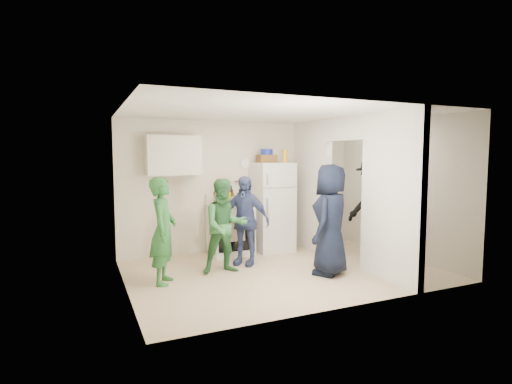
# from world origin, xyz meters

# --- Properties ---
(floor) EXTENTS (4.80, 4.80, 0.00)m
(floor) POSITION_xyz_m (0.00, 0.00, 0.00)
(floor) COLOR #CCB090
(floor) RESTS_ON ground
(wall_back) EXTENTS (4.80, 0.00, 4.80)m
(wall_back) POSITION_xyz_m (0.00, 1.70, 1.25)
(wall_back) COLOR silver
(wall_back) RESTS_ON floor
(wall_front) EXTENTS (4.80, 0.00, 4.80)m
(wall_front) POSITION_xyz_m (0.00, -1.70, 1.25)
(wall_front) COLOR silver
(wall_front) RESTS_ON floor
(wall_left) EXTENTS (0.00, 3.40, 3.40)m
(wall_left) POSITION_xyz_m (-2.40, 0.00, 1.25)
(wall_left) COLOR silver
(wall_left) RESTS_ON floor
(wall_right) EXTENTS (0.00, 3.40, 3.40)m
(wall_right) POSITION_xyz_m (2.40, 0.00, 1.25)
(wall_right) COLOR silver
(wall_right) RESTS_ON floor
(ceiling) EXTENTS (4.80, 4.80, 0.00)m
(ceiling) POSITION_xyz_m (0.00, 0.00, 2.50)
(ceiling) COLOR white
(ceiling) RESTS_ON wall_back
(partition_pier_back) EXTENTS (0.12, 1.20, 2.50)m
(partition_pier_back) POSITION_xyz_m (1.20, 1.10, 1.25)
(partition_pier_back) COLOR silver
(partition_pier_back) RESTS_ON floor
(partition_pier_front) EXTENTS (0.12, 1.20, 2.50)m
(partition_pier_front) POSITION_xyz_m (1.20, -1.10, 1.25)
(partition_pier_front) COLOR silver
(partition_pier_front) RESTS_ON floor
(partition_header) EXTENTS (0.12, 1.00, 0.40)m
(partition_header) POSITION_xyz_m (1.20, 0.00, 2.30)
(partition_header) COLOR silver
(partition_header) RESTS_ON partition_pier_back
(stove) EXTENTS (0.80, 0.66, 0.95)m
(stove) POSITION_xyz_m (-0.38, 1.37, 0.47)
(stove) COLOR white
(stove) RESTS_ON floor
(upper_cabinet) EXTENTS (0.95, 0.34, 0.70)m
(upper_cabinet) POSITION_xyz_m (-1.40, 1.52, 1.85)
(upper_cabinet) COLOR silver
(upper_cabinet) RESTS_ON wall_back
(fridge) EXTENTS (0.71, 0.69, 1.71)m
(fridge) POSITION_xyz_m (0.47, 1.34, 0.86)
(fridge) COLOR silver
(fridge) RESTS_ON floor
(wicker_basket) EXTENTS (0.35, 0.25, 0.15)m
(wicker_basket) POSITION_xyz_m (0.37, 1.39, 1.79)
(wicker_basket) COLOR brown
(wicker_basket) RESTS_ON fridge
(blue_bowl) EXTENTS (0.24, 0.24, 0.11)m
(blue_bowl) POSITION_xyz_m (0.37, 1.39, 1.92)
(blue_bowl) COLOR navy
(blue_bowl) RESTS_ON wicker_basket
(yellow_cup_stack_top) EXTENTS (0.09, 0.09, 0.25)m
(yellow_cup_stack_top) POSITION_xyz_m (0.69, 1.24, 1.84)
(yellow_cup_stack_top) COLOR gold
(yellow_cup_stack_top) RESTS_ON fridge
(wall_clock) EXTENTS (0.22, 0.02, 0.22)m
(wall_clock) POSITION_xyz_m (0.05, 1.68, 1.70)
(wall_clock) COLOR white
(wall_clock) RESTS_ON wall_back
(spice_shelf) EXTENTS (0.35, 0.08, 0.03)m
(spice_shelf) POSITION_xyz_m (0.00, 1.65, 1.35)
(spice_shelf) COLOR olive
(spice_shelf) RESTS_ON wall_back
(nook_window) EXTENTS (0.03, 0.70, 0.80)m
(nook_window) POSITION_xyz_m (2.38, 0.20, 1.65)
(nook_window) COLOR black
(nook_window) RESTS_ON wall_right
(nook_window_frame) EXTENTS (0.04, 0.76, 0.86)m
(nook_window_frame) POSITION_xyz_m (2.36, 0.20, 1.65)
(nook_window_frame) COLOR white
(nook_window_frame) RESTS_ON wall_right
(nook_valance) EXTENTS (0.04, 0.82, 0.18)m
(nook_valance) POSITION_xyz_m (2.34, 0.20, 2.00)
(nook_valance) COLOR white
(nook_valance) RESTS_ON wall_right
(yellow_cup_stack_stove) EXTENTS (0.09, 0.09, 0.25)m
(yellow_cup_stack_stove) POSITION_xyz_m (-0.50, 1.15, 1.07)
(yellow_cup_stack_stove) COLOR yellow
(yellow_cup_stack_stove) RESTS_ON stove
(red_cup) EXTENTS (0.09, 0.09, 0.12)m
(red_cup) POSITION_xyz_m (-0.16, 1.17, 1.01)
(red_cup) COLOR #AD1B0B
(red_cup) RESTS_ON stove
(person_green_left) EXTENTS (0.56, 0.66, 1.54)m
(person_green_left) POSITION_xyz_m (-1.87, 0.14, 0.77)
(person_green_left) COLOR #2C6F38
(person_green_left) RESTS_ON floor
(person_green_center) EXTENTS (0.76, 0.62, 1.49)m
(person_green_center) POSITION_xyz_m (-0.87, 0.28, 0.74)
(person_green_center) COLOR #35783E
(person_green_center) RESTS_ON floor
(person_denim) EXTENTS (0.89, 0.88, 1.51)m
(person_denim) POSITION_xyz_m (-0.42, 0.60, 0.76)
(person_denim) COLOR #374378
(person_denim) RESTS_ON floor
(person_navy) EXTENTS (1.00, 0.94, 1.72)m
(person_navy) POSITION_xyz_m (0.59, -0.46, 0.86)
(person_navy) COLOR black
(person_navy) RESTS_ON floor
(person_nook) EXTENTS (0.82, 1.26, 1.84)m
(person_nook) POSITION_xyz_m (1.93, 0.11, 0.92)
(person_nook) COLOR black
(person_nook) RESTS_ON floor
(bottle_a) EXTENTS (0.06, 0.06, 0.31)m
(bottle_a) POSITION_xyz_m (-0.65, 1.47, 1.10)
(bottle_a) COLOR brown
(bottle_a) RESTS_ON stove
(bottle_b) EXTENTS (0.07, 0.07, 0.26)m
(bottle_b) POSITION_xyz_m (-0.57, 1.30, 1.08)
(bottle_b) COLOR #22541C
(bottle_b) RESTS_ON stove
(bottle_c) EXTENTS (0.08, 0.08, 0.27)m
(bottle_c) POSITION_xyz_m (-0.45, 1.51, 1.08)
(bottle_c) COLOR #B0BABF
(bottle_c) RESTS_ON stove
(bottle_d) EXTENTS (0.06, 0.06, 0.28)m
(bottle_d) POSITION_xyz_m (-0.37, 1.30, 1.09)
(bottle_d) COLOR #5A4A0F
(bottle_d) RESTS_ON stove
(bottle_e) EXTENTS (0.07, 0.07, 0.33)m
(bottle_e) POSITION_xyz_m (-0.30, 1.56, 1.11)
(bottle_e) COLOR #ABB0BD
(bottle_e) RESTS_ON stove
(bottle_f) EXTENTS (0.07, 0.07, 0.27)m
(bottle_f) POSITION_xyz_m (-0.19, 1.40, 1.08)
(bottle_f) COLOR black
(bottle_f) RESTS_ON stove
(bottle_g) EXTENTS (0.08, 0.08, 0.24)m
(bottle_g) POSITION_xyz_m (-0.13, 1.53, 1.07)
(bottle_g) COLOR brown
(bottle_g) RESTS_ON stove
(bottle_h) EXTENTS (0.06, 0.06, 0.30)m
(bottle_h) POSITION_xyz_m (-0.69, 1.25, 1.10)
(bottle_h) COLOR #92979C
(bottle_h) RESTS_ON stove
(bottle_i) EXTENTS (0.06, 0.06, 0.33)m
(bottle_i) POSITION_xyz_m (-0.33, 1.46, 1.11)
(bottle_i) COLOR maroon
(bottle_i) RESTS_ON stove
(bottle_j) EXTENTS (0.07, 0.07, 0.27)m
(bottle_j) POSITION_xyz_m (-0.09, 1.29, 1.08)
(bottle_j) COLOR #1D5624
(bottle_j) RESTS_ON stove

